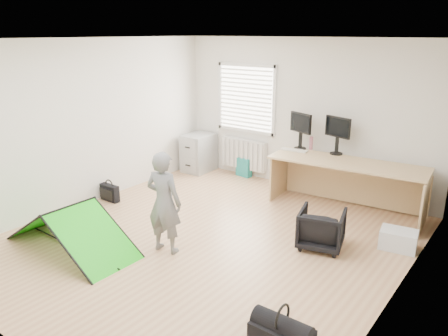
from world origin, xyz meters
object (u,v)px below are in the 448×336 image
Objects in this scene: monitor_left at (301,136)px; monitor_right at (337,141)px; filing_cabinet at (199,153)px; thermos at (311,143)px; kite at (71,227)px; storage_crate at (398,240)px; office_chair at (321,229)px; person at (164,203)px; desk at (345,187)px; laptop_bag at (110,193)px.

monitor_left is 0.65m from monitor_right.
thermos is (2.45, 0.11, 0.55)m from filing_cabinet.
storage_crate is (3.51, 2.61, -0.17)m from kite.
person reaches higher than office_chair.
person is at bearing 34.67° from kite.
person reaches higher than monitor_right.
kite is at bearing -143.39° from storage_crate.
filing_cabinet is 3.44× the size of thermos.
kite is (-2.42, -3.40, -0.11)m from desk.
desk is 1.40m from office_chair.
storage_crate is (1.89, -1.15, -0.81)m from thermos.
office_chair is at bearing 38.26° from kite.
desk is at bearing -94.96° from office_chair.
thermos is at bearing 150.90° from desk.
monitor_left is 2.17× the size of thermos.
laptop_bag is (-2.02, 0.71, -0.54)m from person.
person is 3.57× the size of laptop_bag.
laptop_bag is (-3.62, -0.61, -0.13)m from office_chair.
desk is 1.38m from storage_crate.
person is at bearing -93.13° from monitor_right.
office_chair is at bearing -151.26° from person.
person is (-1.04, -3.03, -0.38)m from monitor_right.
kite is at bearing -103.48° from monitor_right.
monitor_right reaches higher than thermos.
monitor_left is at bearing 152.52° from storage_crate.
monitor_right is at bearing 141.42° from storage_crate.
storage_crate is at bearing -160.50° from office_chair.
person is (-1.37, -2.70, 0.27)m from desk.
monitor_right is at bearing 0.04° from filing_cabinet.
filing_cabinet is at bearing 103.86° from kite.
storage_crate is at bearing 37.54° from kite.
laptop_bag reaches higher than storage_crate.
office_chair is 0.31× the size of kite.
filing_cabinet is 2.52m from thermos.
laptop_bag is at bearing -165.13° from storage_crate.
desk is 4.98× the size of monitor_left.
person is at bearing -77.08° from monitor_left.
desk is 0.80m from monitor_right.
thermos is at bearing 67.63° from kite.
storage_crate is (2.06, -1.07, -0.93)m from monitor_left.
laptop_bag is at bearing -5.23° from office_chair.
person is at bearing -100.46° from thermos.
desk is 1.26× the size of kite.
monitor_right is 2.04m from storage_crate.
monitor_left is (-0.97, 0.28, 0.65)m from desk.
thermos reaches higher than desk.
thermos is (-0.80, 0.35, 0.53)m from desk.
thermos reaches higher than kite.
person is 1.32m from kite.
monitor_right is 1.04× the size of storage_crate.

